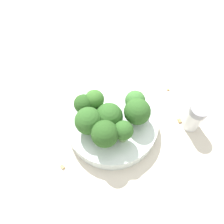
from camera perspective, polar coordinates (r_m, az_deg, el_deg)
name	(u,v)px	position (r m, az deg, el deg)	size (l,w,h in m)	color
ground_plane	(112,127)	(0.49, 0.00, -3.91)	(3.00, 3.00, 0.00)	beige
bowl	(112,123)	(0.47, 0.00, -3.02)	(0.20, 0.20, 0.03)	silver
broccoli_floret_0	(109,117)	(0.43, -0.81, -1.24)	(0.05, 0.05, 0.06)	#84AD66
broccoli_floret_1	(94,100)	(0.45, -4.66, 3.17)	(0.04, 0.04, 0.05)	#7A9E5B
broccoli_floret_2	(137,112)	(0.43, 6.56, 0.02)	(0.05, 0.05, 0.06)	#8EB770
broccoli_floret_3	(88,121)	(0.42, -6.18, -2.38)	(0.05, 0.05, 0.06)	#8EB770
broccoli_floret_4	(123,131)	(0.41, 2.94, -5.02)	(0.04, 0.04, 0.06)	#84AD66
broccoli_floret_5	(105,134)	(0.40, -1.92, -5.83)	(0.05, 0.05, 0.06)	#84AD66
broccoli_floret_6	(83,104)	(0.45, -7.46, 1.99)	(0.04, 0.04, 0.05)	#8EB770
broccoli_floret_7	(135,101)	(0.45, 6.00, 2.84)	(0.04, 0.04, 0.05)	#8EB770
pepper_shaker	(195,117)	(0.49, 20.77, -1.22)	(0.04, 0.04, 0.07)	silver
almond_crumb_0	(62,166)	(0.46, -12.89, -13.69)	(0.01, 0.01, 0.01)	tan
almond_crumb_1	(168,89)	(0.56, 14.47, 5.74)	(0.01, 0.00, 0.01)	#AD7F4C
almond_crumb_2	(180,120)	(0.51, 17.25, -2.06)	(0.01, 0.01, 0.01)	#AD7F4C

